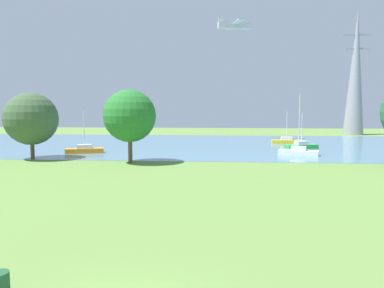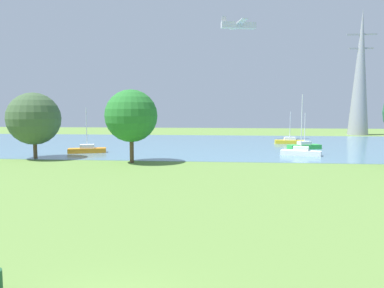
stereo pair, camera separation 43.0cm
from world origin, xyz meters
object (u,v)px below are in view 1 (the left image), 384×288
tree_mid_shore (130,116)px  light_aircraft (235,25)px  sailboat_orange (85,150)px  litter_bin (0,285)px  sailboat_yellow (286,141)px  tree_east_far (31,119)px  electricity_pylon (355,73)px  sailboat_white (298,151)px  sailboat_green (301,146)px

tree_mid_shore → light_aircraft: bearing=68.0°
light_aircraft → sailboat_orange: bearing=-132.5°
litter_bin → sailboat_yellow: 53.38m
tree_east_far → litter_bin: bearing=-62.8°
sailboat_yellow → electricity_pylon: 32.70m
sailboat_white → sailboat_yellow: bearing=85.1°
tree_east_far → electricity_pylon: (51.62, 44.13, 9.25)m
litter_bin → sailboat_green: sailboat_green is taller
light_aircraft → tree_east_far: bearing=-130.9°
sailboat_orange → tree_east_far: (-3.89, -5.78, 4.16)m
sailboat_yellow → tree_mid_shore: (-20.60, -23.26, 4.55)m
sailboat_orange → electricity_pylon: (47.73, 38.36, 13.42)m
litter_bin → sailboat_orange: 36.75m
sailboat_white → tree_mid_shore: 21.32m
sailboat_yellow → light_aircraft: light_aircraft is taller
sailboat_yellow → sailboat_white: 15.40m
litter_bin → sailboat_yellow: (17.60, 50.40, 0.05)m
sailboat_orange → electricity_pylon: size_ratio=0.21×
sailboat_yellow → sailboat_orange: size_ratio=0.90×
electricity_pylon → light_aircraft: size_ratio=3.29×
electricity_pylon → sailboat_white: bearing=-117.9°
sailboat_green → light_aircraft: bearing=122.6°
sailboat_green → tree_east_far: tree_east_far is taller
sailboat_white → tree_mid_shore: (-19.28, -7.91, 4.53)m
sailboat_green → litter_bin: bearing=-113.3°
tree_mid_shore → electricity_pylon: size_ratio=0.28×
sailboat_green → light_aircraft: (-9.25, 14.46, 20.56)m
litter_bin → light_aircraft: (9.06, 57.06, 20.60)m
sailboat_white → sailboat_green: bearing=75.0°
litter_bin → electricity_pylon: bearing=63.5°
light_aircraft → sailboat_green: bearing=-57.4°
litter_bin → sailboat_green: 46.37m
sailboat_orange → tree_east_far: size_ratio=0.78×
sailboat_orange → tree_mid_shore: (8.13, -7.88, 4.54)m
sailboat_yellow → litter_bin: bearing=-109.3°
tree_mid_shore → light_aircraft: light_aircraft is taller
litter_bin → light_aircraft: 61.34m
tree_east_far → light_aircraft: size_ratio=0.90×
electricity_pylon → tree_mid_shore: bearing=-130.6°
sailboat_green → light_aircraft: light_aircraft is taller
sailboat_yellow → sailboat_green: 7.83m
tree_mid_shore → light_aircraft: (12.06, 29.92, 16.00)m
sailboat_green → tree_mid_shore: tree_mid_shore is taller
sailboat_yellow → sailboat_orange: 32.58m
sailboat_green → tree_east_far: bearing=-158.2°
sailboat_yellow → sailboat_orange: bearing=-151.8°
sailboat_white → electricity_pylon: (20.32, 38.33, 13.40)m
litter_bin → tree_east_far: size_ratio=0.10×
sailboat_green → sailboat_white: bearing=-105.0°
sailboat_orange → electricity_pylon: bearing=38.8°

